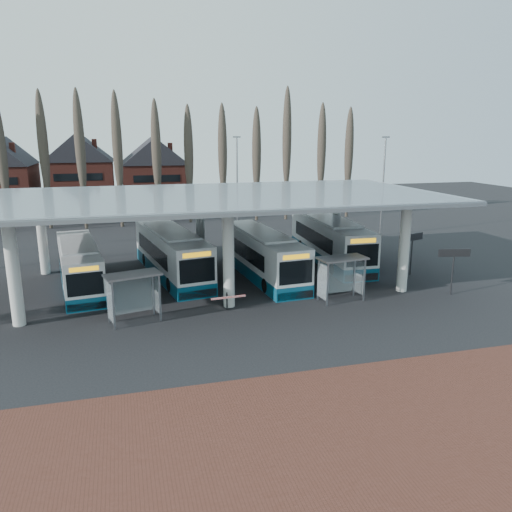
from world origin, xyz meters
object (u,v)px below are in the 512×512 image
object	(u,v)px
shelter_1	(133,286)
bus_2	(262,255)
bus_0	(79,266)
bus_3	(330,241)
bus_1	(171,254)
shelter_2	(341,269)

from	to	relation	value
shelter_1	bus_2	bearing A→B (deg)	21.82
bus_0	bus_3	distance (m)	19.89
bus_1	shelter_1	world-z (taller)	bus_1
shelter_1	bus_3	bearing A→B (deg)	17.04
bus_0	shelter_1	size ratio (longest dim) A/B	3.43
shelter_1	bus_0	bearing A→B (deg)	98.98
bus_1	bus_2	size ratio (longest dim) A/B	1.04
bus_0	bus_2	bearing A→B (deg)	-11.17
bus_1	shelter_2	world-z (taller)	bus_1
bus_2	bus_3	distance (m)	7.37
shelter_1	shelter_2	xyz separation A→B (m)	(12.88, 0.36, 0.02)
bus_1	shelter_1	bearing A→B (deg)	-118.00
bus_2	bus_0	bearing A→B (deg)	172.00
bus_0	bus_1	bearing A→B (deg)	2.52
bus_1	shelter_1	xyz separation A→B (m)	(-3.05, -9.04, 0.41)
bus_2	shelter_2	distance (m)	7.49
bus_0	bus_3	xyz separation A→B (m)	(19.77, 2.18, 0.22)
bus_3	shelter_1	xyz separation A→B (m)	(-16.33, -10.06, 0.36)
bus_0	shelter_2	xyz separation A→B (m)	(16.32, -7.52, 0.61)
bus_1	shelter_2	distance (m)	13.12
shelter_1	shelter_2	size ratio (longest dim) A/B	1.04
bus_1	shelter_1	distance (m)	9.55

